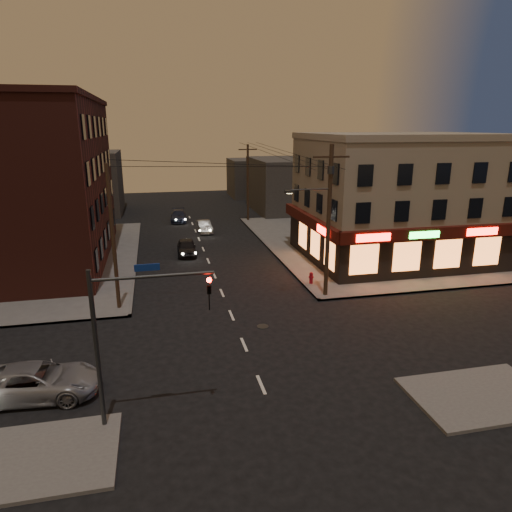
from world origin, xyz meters
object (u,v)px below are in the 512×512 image
object	(u,v)px
fire_hydrant	(311,277)
sedan_mid	(204,227)
suv_cross	(36,381)
sedan_near	(187,247)
sedan_far	(178,216)

from	to	relation	value
fire_hydrant	sedan_mid	bearing A→B (deg)	106.81
suv_cross	sedan_mid	bearing A→B (deg)	-14.92
sedan_near	sedan_far	xyz separation A→B (m)	(0.15, 15.31, -0.04)
suv_cross	fire_hydrant	bearing A→B (deg)	-51.45
sedan_near	sedan_mid	size ratio (longest dim) A/B	1.05
sedan_near	sedan_far	world-z (taller)	sedan_near
suv_cross	sedan_far	distance (m)	37.44
suv_cross	sedan_near	bearing A→B (deg)	-16.09
suv_cross	fire_hydrant	size ratio (longest dim) A/B	6.15
sedan_mid	sedan_far	xyz separation A→B (m)	(-2.39, 6.66, 0.02)
sedan_near	sedan_far	bearing A→B (deg)	91.64
sedan_far	fire_hydrant	xyz separation A→B (m)	(8.11, -25.57, -0.04)
sedan_near	fire_hydrant	distance (m)	13.17
sedan_far	fire_hydrant	size ratio (longest dim) A/B	5.30
sedan_far	sedan_mid	bearing A→B (deg)	-66.87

